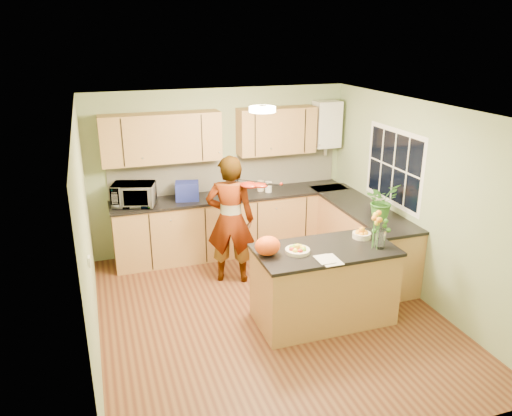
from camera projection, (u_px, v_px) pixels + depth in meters
name	position (u px, v px, depth m)	size (l,w,h in m)	color
floor	(270.00, 315.00, 6.12)	(4.50, 4.50, 0.00)	#502717
ceiling	(272.00, 109.00, 5.28)	(4.00, 4.50, 0.02)	white
wall_back	(221.00, 170.00, 7.71)	(4.00, 0.02, 2.50)	#99A878
wall_front	(375.00, 322.00, 3.69)	(4.00, 0.02, 2.50)	#99A878
wall_left	(87.00, 242.00, 5.10)	(0.02, 4.50, 2.50)	#99A878
wall_right	(419.00, 202.00, 6.30)	(0.02, 4.50, 2.50)	#99A878
back_counter	(233.00, 223.00, 7.73)	(3.64, 0.62, 0.94)	#A96E43
right_counter	(360.00, 237.00, 7.23)	(0.62, 2.24, 0.94)	#A96E43
splashback	(227.00, 173.00, 7.74)	(3.60, 0.02, 0.52)	white
upper_cabinets	(211.00, 135.00, 7.30)	(3.20, 0.34, 0.70)	#A96E43
boiler	(327.00, 124.00, 7.86)	(0.40, 0.30, 0.86)	white
window_right	(394.00, 167.00, 6.73)	(0.01, 1.30, 1.05)	white
light_switch	(89.00, 261.00, 4.55)	(0.02, 0.09, 0.09)	white
ceiling_lamp	(262.00, 109.00, 5.56)	(0.30, 0.30, 0.07)	#FFEABF
peninsula_island	(324.00, 284.00, 5.87)	(1.62, 0.83, 0.93)	#A96E43
fruit_dish	(298.00, 249.00, 5.60)	(0.28, 0.28, 0.10)	beige
orange_bowl	(362.00, 233.00, 6.00)	(0.22, 0.22, 0.13)	beige
flower_vase	(382.00, 222.00, 5.63)	(0.26, 0.26, 0.48)	silver
orange_bag	(268.00, 246.00, 5.52)	(0.29, 0.25, 0.22)	#EB4D13
papers	(330.00, 260.00, 5.42)	(0.22, 0.29, 0.01)	silver
violinist	(230.00, 220.00, 6.70)	(0.65, 0.43, 1.78)	#E6AF8D
violin	(249.00, 185.00, 6.38)	(0.57, 0.23, 0.11)	#4B0D04
microwave	(134.00, 195.00, 7.05)	(0.58, 0.39, 0.32)	white
blue_box	(187.00, 191.00, 7.30)	(0.34, 0.25, 0.27)	#202B96
kettle	(236.00, 187.00, 7.56)	(0.15, 0.15, 0.28)	#BBBABF
jar_cream	(261.00, 186.00, 7.73)	(0.10, 0.10, 0.16)	beige
jar_white	(268.00, 187.00, 7.67)	(0.11, 0.11, 0.16)	white
potted_plant	(382.00, 201.00, 6.57)	(0.42, 0.37, 0.47)	#397B29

